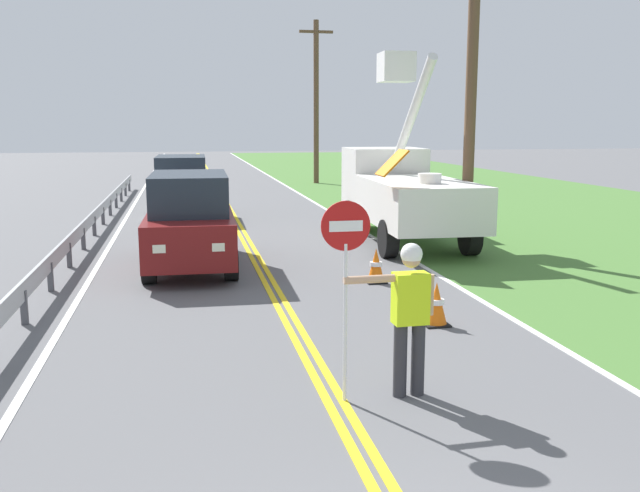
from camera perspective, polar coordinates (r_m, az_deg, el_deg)
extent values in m
cube|color=#477533|center=(26.71, 18.63, 2.70)|extent=(16.00, 110.00, 0.01)
cube|color=yellow|center=(23.26, -7.27, 2.13)|extent=(0.11, 110.00, 0.01)
cube|color=yellow|center=(23.27, -6.83, 2.15)|extent=(0.11, 110.00, 0.01)
cube|color=silver|center=(23.79, 1.63, 2.38)|extent=(0.12, 110.00, 0.01)
cube|color=silver|center=(23.29, -15.92, 1.84)|extent=(0.12, 110.00, 0.01)
cylinder|color=#2D2D33|center=(8.30, 8.08, -9.20)|extent=(0.16, 0.16, 0.88)
cylinder|color=#2D2D33|center=(8.23, 6.63, -9.35)|extent=(0.16, 0.16, 0.88)
cube|color=#C6EA19|center=(8.05, 7.47, -4.30)|extent=(0.41, 0.25, 0.60)
cylinder|color=tan|center=(7.84, 4.08, -2.76)|extent=(0.60, 0.11, 0.09)
cylinder|color=tan|center=(8.13, 9.07, -3.98)|extent=(0.09, 0.09, 0.48)
sphere|color=tan|center=(7.95, 7.55, -1.01)|extent=(0.22, 0.22, 0.22)
sphere|color=white|center=(7.94, 7.56, -0.66)|extent=(0.25, 0.25, 0.25)
cylinder|color=silver|center=(7.89, 2.08, -6.44)|extent=(0.04, 0.04, 1.85)
cylinder|color=#B71414|center=(7.65, 2.13, 1.67)|extent=(0.56, 0.03, 0.56)
cube|color=white|center=(7.63, 2.16, 1.65)|extent=(0.38, 0.01, 0.12)
cube|color=white|center=(17.78, 8.05, 3.61)|extent=(2.45, 4.68, 1.10)
cube|color=white|center=(21.06, 5.29, 5.34)|extent=(2.27, 2.17, 2.00)
cube|color=#1E2833|center=(22.03, 4.63, 6.33)|extent=(1.98, 0.13, 0.90)
cylinder|color=silver|center=(16.84, 9.04, 5.53)|extent=(0.56, 0.56, 0.24)
cylinder|color=silver|center=(18.32, 7.58, 10.57)|extent=(0.35, 3.37, 2.90)
cube|color=white|center=(19.92, 6.30, 14.45)|extent=(0.93, 0.93, 0.80)
cube|color=orange|center=(15.63, 5.95, 6.84)|extent=(0.62, 0.82, 0.59)
cylinder|color=black|center=(20.73, 2.62, 2.52)|extent=(0.35, 0.93, 0.92)
cylinder|color=black|center=(21.25, 8.07, 2.61)|extent=(0.35, 0.93, 0.92)
cylinder|color=black|center=(16.61, 5.65, 0.61)|extent=(0.35, 0.93, 0.92)
cylinder|color=black|center=(17.25, 12.28, 0.77)|extent=(0.35, 0.93, 0.92)
cube|color=maroon|center=(15.57, -10.63, 1.12)|extent=(1.95, 4.64, 0.92)
cube|color=#1E2833|center=(15.46, -10.74, 4.34)|extent=(1.69, 2.89, 0.84)
cube|color=#EAEACC|center=(13.31, -8.38, -0.09)|extent=(0.24, 0.07, 0.16)
cube|color=#EAEACC|center=(13.33, -13.13, -0.23)|extent=(0.24, 0.07, 0.16)
cylinder|color=black|center=(14.25, -7.34, -1.48)|extent=(0.30, 0.69, 0.68)
cylinder|color=black|center=(14.28, -13.93, -1.67)|extent=(0.30, 0.69, 0.68)
cylinder|color=black|center=(17.05, -7.77, 0.40)|extent=(0.30, 0.69, 0.68)
cylinder|color=black|center=(17.08, -13.27, 0.24)|extent=(0.30, 0.69, 0.68)
cube|color=silver|center=(24.22, -11.31, 4.22)|extent=(1.95, 4.64, 0.92)
cube|color=#1E2833|center=(24.15, -11.38, 6.30)|extent=(1.69, 2.89, 0.84)
cube|color=#EAEACC|center=(21.93, -10.01, 3.81)|extent=(0.24, 0.07, 0.16)
cube|color=#EAEACC|center=(21.97, -12.90, 3.72)|extent=(0.24, 0.07, 0.16)
cylinder|color=black|center=(22.84, -9.30, 2.79)|extent=(0.30, 0.69, 0.68)
cylinder|color=black|center=(22.89, -13.41, 2.66)|extent=(0.30, 0.69, 0.68)
cylinder|color=black|center=(25.67, -9.37, 3.57)|extent=(0.30, 0.69, 0.68)
cylinder|color=black|center=(25.71, -13.03, 3.46)|extent=(0.30, 0.69, 0.68)
cylinder|color=brown|center=(17.88, 12.34, 11.82)|extent=(0.28, 0.28, 7.59)
cylinder|color=brown|center=(37.69, -0.32, 11.71)|extent=(0.28, 0.28, 8.56)
cube|color=brown|center=(37.98, -0.32, 17.26)|extent=(1.80, 0.14, 0.14)
cone|color=orange|center=(11.16, 9.57, -4.71)|extent=(0.36, 0.36, 0.70)
cylinder|color=white|center=(11.15, 9.58, -4.54)|extent=(0.25, 0.25, 0.08)
cube|color=black|center=(11.25, 9.53, -6.37)|extent=(0.40, 0.40, 0.03)
cone|color=orange|center=(13.98, 4.64, -1.62)|extent=(0.36, 0.36, 0.70)
cylinder|color=white|center=(13.97, 4.64, -1.48)|extent=(0.25, 0.25, 0.08)
cube|color=black|center=(14.05, 4.62, -2.96)|extent=(0.40, 0.40, 0.03)
cube|color=#9EA0A3|center=(19.73, -18.56, 1.89)|extent=(0.06, 32.00, 0.32)
cube|color=#4C4C51|center=(12.02, -23.22, -4.70)|extent=(0.10, 0.10, 0.55)
cube|color=#4C4C51|center=(14.21, -21.35, -2.40)|extent=(0.10, 0.10, 0.55)
cube|color=#4C4C51|center=(16.42, -19.99, -0.72)|extent=(0.10, 0.10, 0.55)
cube|color=#4C4C51|center=(18.65, -18.95, 0.57)|extent=(0.10, 0.10, 0.55)
cube|color=#4C4C51|center=(20.89, -18.13, 1.57)|extent=(0.10, 0.10, 0.55)
cube|color=#4C4C51|center=(23.14, -17.47, 2.39)|extent=(0.10, 0.10, 0.55)
cube|color=#4C4C51|center=(25.40, -16.93, 3.05)|extent=(0.10, 0.10, 0.55)
cube|color=#4C4C51|center=(27.66, -16.47, 3.61)|extent=(0.10, 0.10, 0.55)
cube|color=#4C4C51|center=(29.92, -16.09, 4.08)|extent=(0.10, 0.10, 0.55)
cube|color=#4C4C51|center=(32.19, -15.75, 4.49)|extent=(0.10, 0.10, 0.55)
cube|color=#4C4C51|center=(34.46, -15.46, 4.85)|extent=(0.10, 0.10, 0.55)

